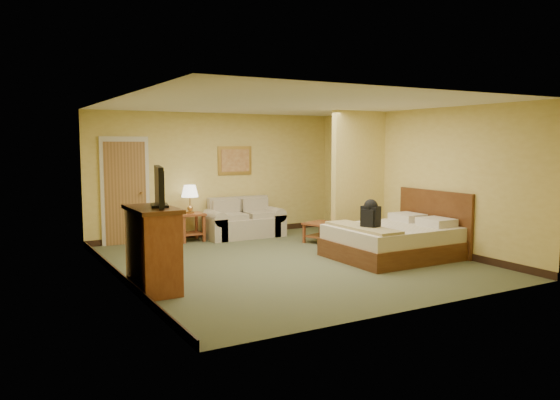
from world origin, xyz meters
TOP-DOWN VIEW (x-y plane):
  - floor at (0.00, 0.00)m, footprint 6.00×6.00m
  - ceiling at (0.00, 0.00)m, footprint 6.00×6.00m
  - back_wall at (0.00, 3.00)m, footprint 5.50×0.02m
  - left_wall at (-2.75, 0.00)m, footprint 0.02×6.00m
  - right_wall at (2.75, 0.00)m, footprint 0.02×6.00m
  - partition at (2.15, 0.93)m, footprint 1.20×0.15m
  - door at (-1.95, 2.96)m, footprint 0.94×0.16m
  - baseboard at (0.00, 2.99)m, footprint 5.50×0.02m
  - loveseat at (0.41, 2.57)m, footprint 1.65×0.77m
  - side_table at (-0.74, 2.65)m, footprint 0.52×0.52m
  - table_lamp at (-0.74, 2.65)m, footprint 0.34×0.34m
  - coffee_table at (1.49, 1.18)m, footprint 0.80×0.80m
  - wall_picture at (0.41, 2.97)m, footprint 0.78×0.04m
  - dresser at (-2.48, -0.66)m, footprint 0.56×1.06m
  - tv at (-2.37, -0.66)m, footprint 0.30×0.87m
  - bed at (1.82, -0.59)m, footprint 2.05×1.74m
  - backpack at (1.18, -0.67)m, footprint 0.29×0.34m

SIDE VIEW (x-z plane):
  - floor at x=0.00m, z-range 0.00..0.00m
  - baseboard at x=0.00m, z-range 0.00..0.12m
  - loveseat at x=0.41m, z-range -0.15..0.69m
  - coffee_table at x=1.49m, z-range 0.09..0.49m
  - bed at x=1.82m, z-range -0.26..0.87m
  - side_table at x=-0.74m, z-range 0.09..0.66m
  - dresser at x=-2.48m, z-range 0.01..1.14m
  - backpack at x=1.18m, z-range 0.57..1.07m
  - table_lamp at x=-0.74m, z-range 0.72..1.28m
  - door at x=-1.95m, z-range -0.02..2.08m
  - back_wall at x=0.00m, z-range 0.00..2.60m
  - left_wall at x=-2.75m, z-range 0.00..2.60m
  - right_wall at x=2.75m, z-range 0.00..2.60m
  - partition at x=2.15m, z-range 0.00..2.60m
  - tv at x=-2.37m, z-range 1.12..1.65m
  - wall_picture at x=0.41m, z-range 1.30..1.90m
  - ceiling at x=0.00m, z-range 2.60..2.60m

